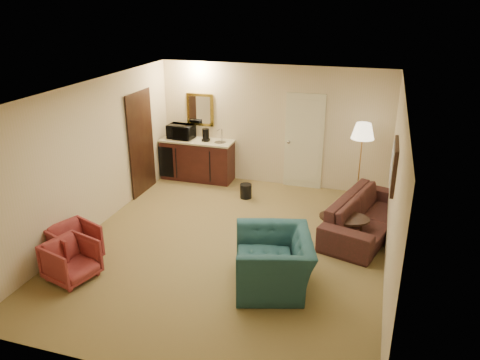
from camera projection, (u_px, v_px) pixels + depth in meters
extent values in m
plane|color=olive|center=(229.00, 246.00, 7.84)|extent=(6.00, 6.00, 0.00)
cube|color=beige|center=(273.00, 126.00, 10.02)|extent=(5.00, 0.02, 2.60)
cube|color=beige|center=(91.00, 158.00, 8.04)|extent=(0.02, 6.00, 2.60)
cube|color=beige|center=(394.00, 191.00, 6.67)|extent=(0.02, 6.00, 2.60)
cube|color=white|center=(228.00, 91.00, 6.88)|extent=(5.00, 6.00, 0.02)
cube|color=beige|center=(304.00, 141.00, 9.91)|extent=(0.82, 0.06, 2.05)
cube|color=black|center=(141.00, 144.00, 9.64)|extent=(0.06, 0.98, 2.10)
cube|color=gold|center=(200.00, 110.00, 10.36)|extent=(0.62, 0.04, 0.72)
cube|color=black|center=(394.00, 166.00, 6.95)|extent=(0.06, 0.90, 0.70)
cube|color=#381512|center=(198.00, 160.00, 10.54)|extent=(1.64, 0.58, 0.92)
imported|color=black|center=(367.00, 209.00, 8.11)|extent=(1.28, 2.38, 0.89)
imported|color=#214B54|center=(274.00, 253.00, 6.58)|extent=(1.10, 1.39, 1.06)
imported|color=maroon|center=(74.00, 242.00, 7.25)|extent=(0.81, 0.83, 0.67)
imported|color=maroon|center=(71.00, 259.00, 6.81)|extent=(0.76, 0.79, 0.66)
cube|color=black|center=(343.00, 230.00, 7.86)|extent=(0.90, 0.67, 0.48)
cube|color=#B37C3B|center=(360.00, 164.00, 9.14)|extent=(0.56, 0.56, 1.67)
cylinder|color=black|center=(246.00, 191.00, 9.64)|extent=(0.26, 0.26, 0.30)
imported|color=black|center=(181.00, 130.00, 10.42)|extent=(0.59, 0.35, 0.39)
cylinder|color=black|center=(206.00, 135.00, 10.25)|extent=(0.18, 0.18, 0.28)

